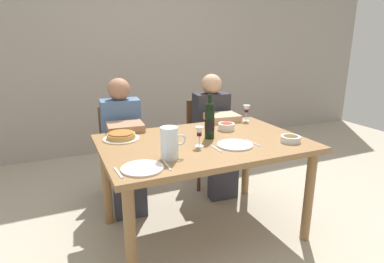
% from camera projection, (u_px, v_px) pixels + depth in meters
% --- Properties ---
extents(ground_plane, '(8.00, 8.00, 0.00)m').
position_uv_depth(ground_plane, '(203.00, 230.00, 2.58)').
color(ground_plane, '#B2A893').
extents(back_wall, '(8.00, 0.10, 2.80)m').
position_uv_depth(back_wall, '(129.00, 46.00, 4.18)').
color(back_wall, '#A3998E').
rests_on(back_wall, ground).
extents(dining_table, '(1.50, 1.00, 0.76)m').
position_uv_depth(dining_table, '(203.00, 152.00, 2.40)').
color(dining_table, olive).
rests_on(dining_table, ground).
extents(wine_bottle, '(0.07, 0.07, 0.34)m').
position_uv_depth(wine_bottle, '(210.00, 120.00, 2.39)').
color(wine_bottle, black).
rests_on(wine_bottle, dining_table).
extents(water_pitcher, '(0.17, 0.11, 0.21)m').
position_uv_depth(water_pitcher, '(170.00, 145.00, 2.00)').
color(water_pitcher, silver).
rests_on(water_pitcher, dining_table).
extents(baked_tart, '(0.27, 0.27, 0.06)m').
position_uv_depth(baked_tart, '(121.00, 136.00, 2.40)').
color(baked_tart, silver).
rests_on(baked_tart, dining_table).
extents(salad_bowl, '(0.14, 0.14, 0.07)m').
position_uv_depth(salad_bowl, '(226.00, 126.00, 2.65)').
color(salad_bowl, white).
rests_on(salad_bowl, dining_table).
extents(olive_bowl, '(0.14, 0.14, 0.05)m').
position_uv_depth(olive_bowl, '(291.00, 138.00, 2.34)').
color(olive_bowl, silver).
rests_on(olive_bowl, dining_table).
extents(wine_glass_left_diner, '(0.07, 0.07, 0.15)m').
position_uv_depth(wine_glass_left_diner, '(246.00, 110.00, 2.91)').
color(wine_glass_left_diner, silver).
rests_on(wine_glass_left_diner, dining_table).
extents(wine_glass_right_diner, '(0.06, 0.06, 0.14)m').
position_uv_depth(wine_glass_right_diner, '(199.00, 133.00, 2.22)').
color(wine_glass_right_diner, silver).
rests_on(wine_glass_right_diner, dining_table).
extents(dinner_plate_left_setting, '(0.25, 0.25, 0.01)m').
position_uv_depth(dinner_plate_left_setting, '(235.00, 145.00, 2.26)').
color(dinner_plate_left_setting, silver).
rests_on(dinner_plate_left_setting, dining_table).
extents(dinner_plate_right_setting, '(0.25, 0.25, 0.01)m').
position_uv_depth(dinner_plate_right_setting, '(142.00, 168.00, 1.85)').
color(dinner_plate_right_setting, white).
rests_on(dinner_plate_right_setting, dining_table).
extents(fork_left_setting, '(0.02, 0.16, 0.00)m').
position_uv_depth(fork_left_setting, '(216.00, 148.00, 2.20)').
color(fork_left_setting, silver).
rests_on(fork_left_setting, dining_table).
extents(knife_left_setting, '(0.02, 0.18, 0.00)m').
position_uv_depth(knife_left_setting, '(253.00, 143.00, 2.32)').
color(knife_left_setting, silver).
rests_on(knife_left_setting, dining_table).
extents(knife_right_setting, '(0.02, 0.18, 0.00)m').
position_uv_depth(knife_right_setting, '(167.00, 165.00, 1.91)').
color(knife_right_setting, silver).
rests_on(knife_right_setting, dining_table).
extents(spoon_right_setting, '(0.03, 0.16, 0.00)m').
position_uv_depth(spoon_right_setting, '(118.00, 173.00, 1.80)').
color(spoon_right_setting, silver).
rests_on(spoon_right_setting, dining_table).
extents(chair_left, '(0.43, 0.43, 0.87)m').
position_uv_depth(chair_left, '(121.00, 146.00, 3.07)').
color(chair_left, brown).
rests_on(chair_left, ground).
extents(diner_left, '(0.36, 0.52, 1.16)m').
position_uv_depth(diner_left, '(124.00, 141.00, 2.82)').
color(diner_left, '#4C6B93').
rests_on(diner_left, ground).
extents(chair_right, '(0.44, 0.44, 0.87)m').
position_uv_depth(chair_right, '(206.00, 136.00, 3.39)').
color(chair_right, brown).
rests_on(chair_right, ground).
extents(diner_right, '(0.37, 0.53, 1.16)m').
position_uv_depth(diner_right, '(215.00, 131.00, 3.15)').
color(diner_right, '#2D2D33').
rests_on(diner_right, ground).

